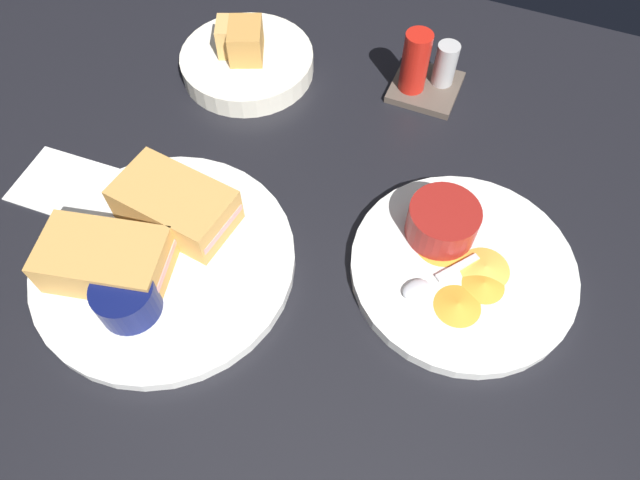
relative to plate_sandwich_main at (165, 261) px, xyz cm
name	(u,v)px	position (x,y,z in cm)	size (l,w,h in cm)	color
ground_plane	(224,236)	(3.54, 6.66, -2.30)	(110.00, 110.00, 3.00)	black
plate_sandwich_main	(165,261)	(0.00, 0.00, 0.00)	(29.13, 29.13, 1.60)	white
sandwich_half_near	(175,205)	(-1.03, 5.44, 3.20)	(14.04, 9.19, 4.80)	tan
sandwich_half_far	(106,260)	(-4.20, -3.61, 3.20)	(14.48, 10.28, 4.80)	tan
ramekin_dark_sauce	(126,298)	(0.20, -6.55, 3.09)	(6.46, 6.46, 4.27)	#0C144C
spoon_by_dark_ramekin	(160,266)	(0.44, -1.27, 1.16)	(2.35, 9.91, 0.80)	silver
plate_chips_companion	(463,268)	(31.01, 11.81, 0.00)	(24.89, 24.89, 1.60)	white
ramekin_light_gravy	(443,221)	(27.27, 14.92, 3.05)	(7.90, 7.90, 4.19)	maroon
spoon_by_gravy_ramekin	(426,284)	(27.87, 7.70, 1.16)	(7.17, 8.74, 0.80)	silver
plantain_chip_scatter	(460,256)	(30.24, 12.53, 1.10)	(13.15, 17.41, 0.60)	gold
bread_basket_rear	(247,59)	(-5.72, 32.29, 1.37)	(18.56, 18.56, 7.41)	silver
condiment_caddy	(425,71)	(18.38, 37.99, 2.61)	(9.00, 9.00, 9.50)	brown
paper_napkin_folded	(62,183)	(-17.86, 4.97, -0.60)	(11.00, 9.00, 0.40)	white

